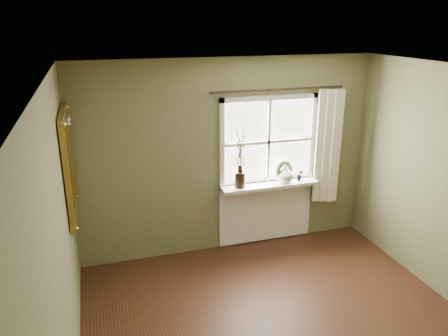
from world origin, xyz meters
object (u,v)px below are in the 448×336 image
at_px(cream_vase, 285,173).
at_px(wreath, 284,173).
at_px(dark_jug, 240,180).
at_px(gilt_mirror, 68,165).

bearing_deg(cream_vase, wreath, 84.19).
bearing_deg(wreath, cream_vase, -115.31).
distance_m(dark_jug, cream_vase, 0.65).
distance_m(cream_vase, gilt_mirror, 2.82).
relative_size(dark_jug, gilt_mirror, 0.18).
distance_m(wreath, gilt_mirror, 2.83).
xyz_separation_m(dark_jug, wreath, (0.65, 0.04, 0.01)).
bearing_deg(dark_jug, wreath, 3.50).
relative_size(cream_vase, wreath, 0.84).
xyz_separation_m(cream_vase, gilt_mirror, (-2.73, -0.42, 0.53)).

